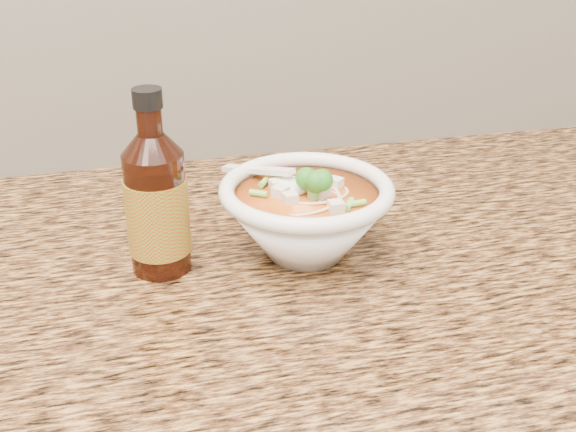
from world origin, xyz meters
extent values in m
cylinder|color=white|center=(0.40, 1.69, 0.90)|extent=(0.08, 0.08, 0.01)
torus|color=white|center=(0.40, 1.69, 0.98)|extent=(0.18, 0.18, 0.02)
torus|color=beige|center=(0.39, 1.68, 0.97)|extent=(0.09, 0.09, 0.00)
torus|color=beige|center=(0.40, 1.67, 0.97)|extent=(0.11, 0.11, 0.00)
torus|color=beige|center=(0.38, 1.70, 0.97)|extent=(0.06, 0.06, 0.00)
torus|color=beige|center=(0.40, 1.68, 0.97)|extent=(0.07, 0.07, 0.00)
torus|color=beige|center=(0.41, 1.69, 0.96)|extent=(0.10, 0.10, 0.00)
torus|color=beige|center=(0.41, 1.68, 0.96)|extent=(0.09, 0.09, 0.00)
torus|color=beige|center=(0.38, 1.70, 0.96)|extent=(0.08, 0.08, 0.00)
torus|color=beige|center=(0.40, 1.69, 0.96)|extent=(0.08, 0.08, 0.00)
cube|color=silver|center=(0.40, 1.63, 0.97)|extent=(0.02, 0.02, 0.01)
cube|color=silver|center=(0.43, 1.67, 0.97)|extent=(0.02, 0.02, 0.02)
cube|color=silver|center=(0.36, 1.65, 0.97)|extent=(0.02, 0.02, 0.01)
cube|color=silver|center=(0.37, 1.69, 0.97)|extent=(0.02, 0.02, 0.02)
cube|color=silver|center=(0.41, 1.66, 0.97)|extent=(0.02, 0.02, 0.01)
cube|color=silver|center=(0.37, 1.70, 0.97)|extent=(0.02, 0.02, 0.01)
cube|color=silver|center=(0.41, 1.68, 0.97)|extent=(0.02, 0.02, 0.01)
cube|color=silver|center=(0.36, 1.68, 0.97)|extent=(0.02, 0.02, 0.02)
cube|color=silver|center=(0.39, 1.73, 0.97)|extent=(0.01, 0.01, 0.01)
cube|color=silver|center=(0.39, 1.73, 0.97)|extent=(0.02, 0.02, 0.02)
ellipsoid|color=#196014|center=(0.40, 1.68, 0.99)|extent=(0.03, 0.03, 0.03)
cylinder|color=#77D853|center=(0.40, 1.74, 0.97)|extent=(0.01, 0.02, 0.01)
cylinder|color=#77D853|center=(0.43, 1.68, 0.97)|extent=(0.01, 0.02, 0.01)
cylinder|color=#77D853|center=(0.40, 1.66, 0.97)|extent=(0.02, 0.02, 0.01)
cylinder|color=#77D853|center=(0.35, 1.69, 0.97)|extent=(0.02, 0.01, 0.01)
ellipsoid|color=white|center=(0.38, 1.70, 0.97)|extent=(0.04, 0.04, 0.02)
cube|color=white|center=(0.36, 1.74, 0.98)|extent=(0.07, 0.09, 0.03)
cylinder|color=#351107|center=(0.24, 1.69, 0.96)|extent=(0.08, 0.08, 0.13)
cylinder|color=#351107|center=(0.24, 1.69, 1.06)|extent=(0.03, 0.03, 0.03)
cylinder|color=black|center=(0.24, 1.69, 1.08)|extent=(0.04, 0.04, 0.02)
cylinder|color=red|center=(0.24, 1.69, 0.96)|extent=(0.08, 0.08, 0.08)
camera|label=1|loc=(0.22, 1.03, 1.29)|focal=45.00mm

